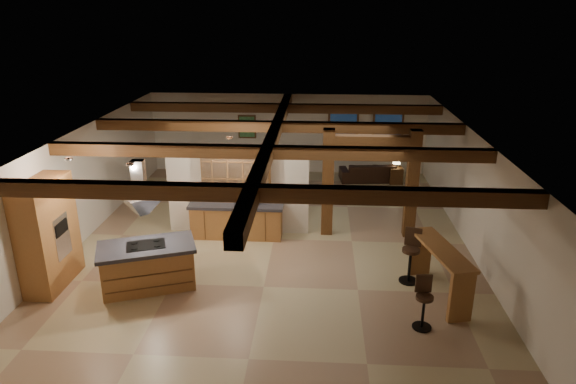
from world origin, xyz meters
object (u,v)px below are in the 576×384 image
sofa (371,172)px  bar_counter (440,264)px  dining_table (271,196)px  kitchen_island (148,266)px

sofa → bar_counter: bearing=89.3°
sofa → bar_counter: size_ratio=0.98×
bar_counter → dining_table: bearing=128.2°
dining_table → bar_counter: bar_counter is taller
kitchen_island → sofa: kitchen_island is taller
kitchen_island → sofa: (5.51, 7.74, -0.20)m
kitchen_island → bar_counter: (6.26, 0.01, 0.25)m
kitchen_island → dining_table: (2.22, 5.15, -0.22)m
sofa → bar_counter: (0.75, -7.73, 0.44)m
bar_counter → sofa: bearing=95.5°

